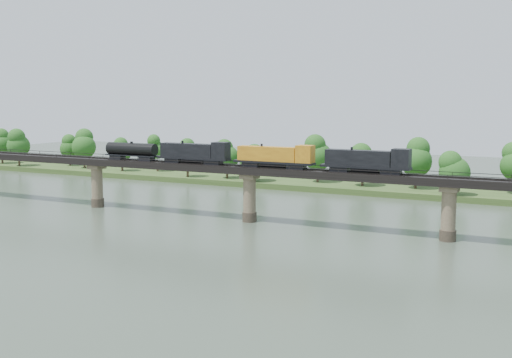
% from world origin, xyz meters
% --- Properties ---
extents(ground, '(400.00, 400.00, 0.00)m').
position_xyz_m(ground, '(0.00, 0.00, 0.00)').
color(ground, '#344133').
rests_on(ground, ground).
extents(far_bank, '(300.00, 24.00, 1.60)m').
position_xyz_m(far_bank, '(0.00, 85.00, 0.80)').
color(far_bank, '#314A1D').
rests_on(far_bank, ground).
extents(bridge, '(236.00, 30.00, 11.50)m').
position_xyz_m(bridge, '(0.00, 30.00, 5.46)').
color(bridge, '#473A2D').
rests_on(bridge, ground).
extents(bridge_superstructure, '(220.00, 4.90, 0.75)m').
position_xyz_m(bridge_superstructure, '(0.00, 30.00, 11.79)').
color(bridge_superstructure, black).
rests_on(bridge_superstructure, bridge).
extents(far_treeline, '(289.06, 17.54, 13.60)m').
position_xyz_m(far_treeline, '(-8.21, 80.52, 8.83)').
color(far_treeline, '#382619').
rests_on(far_treeline, far_bank).
extents(freight_train, '(69.54, 2.71, 4.79)m').
position_xyz_m(freight_train, '(-0.69, 30.00, 13.79)').
color(freight_train, black).
rests_on(freight_train, bridge).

